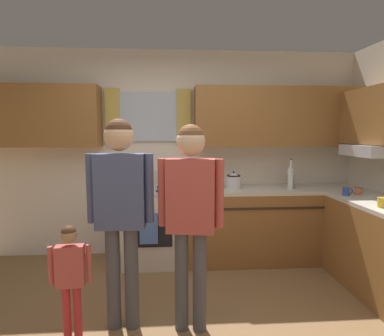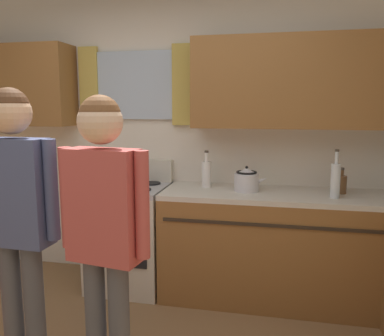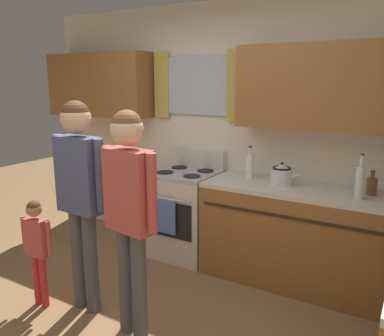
{
  "view_description": "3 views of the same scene",
  "coord_description": "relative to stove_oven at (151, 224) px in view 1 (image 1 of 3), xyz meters",
  "views": [
    {
      "loc": [
        -0.08,
        -2.2,
        1.57
      ],
      "look_at": [
        0.13,
        0.88,
        1.23
      ],
      "focal_mm": 29.48,
      "sensor_mm": 36.0,
      "label": 1
    },
    {
      "loc": [
        0.89,
        -1.59,
        1.58
      ],
      "look_at": [
        0.4,
        0.74,
        1.21
      ],
      "focal_mm": 36.59,
      "sensor_mm": 36.0,
      "label": 2
    },
    {
      "loc": [
        1.75,
        -1.81,
        1.82
      ],
      "look_at": [
        0.17,
        0.85,
        1.13
      ],
      "focal_mm": 36.79,
      "sensor_mm": 36.0,
      "label": 3
    }
  ],
  "objects": [
    {
      "name": "back_wall_unit",
      "position": [
        0.37,
        0.27,
        1.02
      ],
      "size": [
        4.6,
        0.42,
        2.6
      ],
      "color": "silver",
      "rests_on": "ground"
    },
    {
      "name": "stove_oven",
      "position": [
        0.0,
        0.0,
        0.0
      ],
      "size": [
        0.64,
        0.67,
        1.1
      ],
      "color": "beige",
      "rests_on": "ground"
    },
    {
      "name": "mug_cobalt_blue",
      "position": [
        2.13,
        -0.53,
        0.48
      ],
      "size": [
        0.11,
        0.07,
        0.08
      ],
      "color": "#2D479E",
      "rests_on": "kitchen_counter_run"
    },
    {
      "name": "adult_holding_child",
      "position": [
        -0.15,
        -1.3,
        0.59
      ],
      "size": [
        0.52,
        0.23,
        1.68
      ],
      "color": "#4C4C51",
      "rests_on": "ground"
    },
    {
      "name": "cup_terracotta",
      "position": [
        2.28,
        -0.49,
        0.47
      ],
      "size": [
        0.11,
        0.07,
        0.08
      ],
      "color": "#B76642",
      "rests_on": "kitchen_counter_run"
    },
    {
      "name": "bottle_milk_white",
      "position": [
        0.67,
        0.09,
        0.55
      ],
      "size": [
        0.08,
        0.08,
        0.31
      ],
      "color": "white",
      "rests_on": "kitchen_counter_run"
    },
    {
      "name": "adult_in_plaid",
      "position": [
        0.4,
        -1.37,
        0.56
      ],
      "size": [
        0.5,
        0.22,
        1.64
      ],
      "color": "#4C4C51",
      "rests_on": "ground"
    },
    {
      "name": "stovetop_kettle",
      "position": [
        1.01,
        0.01,
        0.53
      ],
      "size": [
        0.27,
        0.2,
        0.21
      ],
      "color": "silver",
      "rests_on": "kitchen_counter_run"
    },
    {
      "name": "small_child",
      "position": [
        -0.5,
        -1.46,
        0.1
      ],
      "size": [
        0.31,
        0.12,
        0.9
      ],
      "color": "red",
      "rests_on": "ground"
    },
    {
      "name": "bottle_tall_clear",
      "position": [
        1.68,
        -0.1,
        0.57
      ],
      "size": [
        0.07,
        0.07,
        0.37
      ],
      "color": "silver",
      "rests_on": "kitchen_counter_run"
    },
    {
      "name": "bottle_squat_brown",
      "position": [
        1.75,
        0.07,
        0.51
      ],
      "size": [
        0.08,
        0.08,
        0.21
      ],
      "color": "brown",
      "rests_on": "kitchen_counter_run"
    },
    {
      "name": "mug_mustard_yellow",
      "position": [
        2.16,
        -1.08,
        0.48
      ],
      "size": [
        0.12,
        0.08,
        0.09
      ],
      "color": "gold",
      "rests_on": "kitchen_counter_run"
    },
    {
      "name": "kitchen_counter_run",
      "position": [
        1.81,
        -0.41,
        -0.02
      ],
      "size": [
        2.29,
        2.09,
        0.9
      ],
      "color": "brown",
      "rests_on": "ground"
    }
  ]
}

